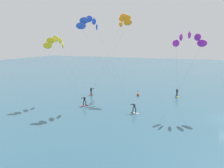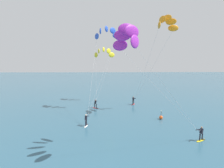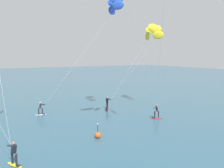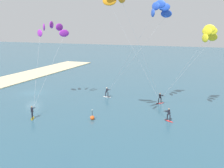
{
  "view_description": "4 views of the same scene",
  "coord_description": "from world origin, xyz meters",
  "views": [
    {
      "loc": [
        -34.03,
        3.98,
        10.74
      ],
      "look_at": [
        3.52,
        19.32,
        3.2
      ],
      "focal_mm": 36.14,
      "sensor_mm": 36.0,
      "label": 1
    },
    {
      "loc": [
        1.03,
        -10.09,
        9.12
      ],
      "look_at": [
        1.73,
        18.65,
        5.15
      ],
      "focal_mm": 28.23,
      "sensor_mm": 36.0,
      "label": 2
    },
    {
      "loc": [
        28.98,
        6.66,
        7.52
      ],
      "look_at": [
        3.91,
        20.33,
        4.14
      ],
      "focal_mm": 39.87,
      "sensor_mm": 36.0,
      "label": 3
    },
    {
      "loc": [
        40.02,
        30.51,
        11.83
      ],
      "look_at": [
        4.05,
        16.64,
        3.69
      ],
      "focal_mm": 45.07,
      "sensor_mm": 36.0,
      "label": 4
    }
  ],
  "objects": [
    {
      "name": "ground_plane",
      "position": [
        0.0,
        0.0,
        0.0
      ],
      "size": [
        240.0,
        240.0,
        0.0
      ],
      "primitive_type": "plane",
      "color": "#2D566B"
    },
    {
      "name": "kitesurfer_nearshore",
      "position": [
        0.71,
        22.01,
        13.37
      ],
      "size": [
        5.69,
        11.16,
        15.14
      ],
      "color": "white",
      "rests_on": "ground"
    },
    {
      "name": "kitesurfer_mid_water",
      "position": [
        3.15,
        6.41,
        10.74
      ],
      "size": [
        10.84,
        5.43,
        12.38
      ],
      "color": "yellow",
      "rests_on": "ground"
    },
    {
      "name": "kitesurfer_downwind",
      "position": [
        0.1,
        28.65,
        10.27
      ],
      "size": [
        4.73,
        8.3,
        11.88
      ],
      "color": "red",
      "rests_on": "ground"
    },
    {
      "name": "marker_buoy",
      "position": [
        9.25,
        15.96,
        0.3
      ],
      "size": [
        0.56,
        0.56,
        1.38
      ],
      "color": "#EA5119",
      "rests_on": "ground"
    }
  ]
}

